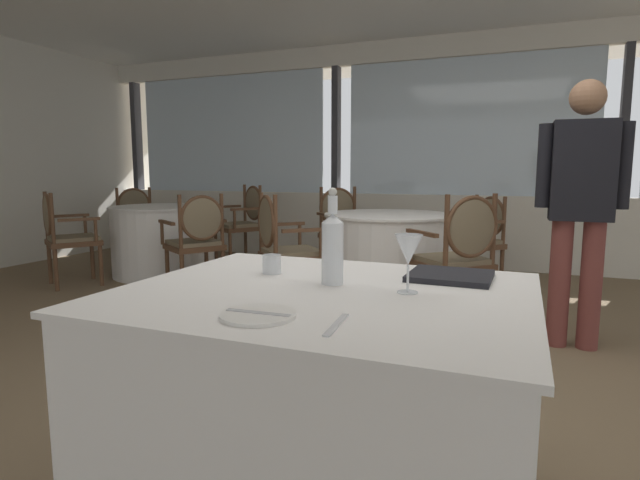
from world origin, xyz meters
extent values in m
plane|color=#756047|center=(0.00, 0.00, 0.00)|extent=(13.16, 13.16, 0.00)
cube|color=silver|center=(0.00, 3.58, 0.42)|extent=(10.12, 0.12, 0.85)
cube|color=silver|center=(0.00, 3.58, 2.54)|extent=(10.12, 0.12, 0.25)
cube|color=silver|center=(-3.17, 3.60, 1.63)|extent=(2.79, 0.02, 1.57)
cube|color=#333338|center=(-4.76, 3.58, 1.63)|extent=(0.08, 0.14, 1.57)
cube|color=silver|center=(0.00, 3.60, 1.63)|extent=(2.79, 0.02, 1.57)
cube|color=#333338|center=(-1.59, 3.58, 1.63)|extent=(0.08, 0.14, 1.57)
cube|color=#333338|center=(1.59, 3.58, 1.63)|extent=(0.08, 0.14, 1.57)
cube|color=white|center=(0.07, -1.08, 0.74)|extent=(1.29, 1.07, 0.02)
cube|color=white|center=(0.07, -1.08, 0.37)|extent=(1.25, 1.04, 0.73)
cylinder|color=white|center=(0.02, -1.43, 0.76)|extent=(0.20, 0.20, 0.01)
cube|color=silver|center=(0.02, -1.43, 0.76)|extent=(0.18, 0.03, 0.00)
cube|color=silver|center=(0.24, -1.43, 0.75)|extent=(0.03, 0.19, 0.00)
cylinder|color=white|center=(0.07, -0.99, 0.86)|extent=(0.07, 0.07, 0.21)
cone|color=white|center=(0.07, -0.99, 0.97)|extent=(0.07, 0.07, 0.03)
cylinder|color=white|center=(0.07, -0.99, 1.02)|extent=(0.03, 0.03, 0.06)
sphere|color=silver|center=(0.07, -0.99, 1.06)|extent=(0.03, 0.03, 0.03)
cylinder|color=white|center=(0.33, -1.03, 0.75)|extent=(0.06, 0.06, 0.00)
cylinder|color=white|center=(0.33, -1.03, 0.80)|extent=(0.01, 0.01, 0.08)
cone|color=white|center=(0.33, -1.03, 0.89)|extent=(0.09, 0.09, 0.10)
cylinder|color=white|center=(-0.20, -0.91, 0.79)|extent=(0.07, 0.07, 0.07)
cube|color=black|center=(0.42, -0.76, 0.76)|extent=(0.29, 0.26, 0.02)
cylinder|color=white|center=(-2.99, 1.90, 0.74)|extent=(1.12, 1.12, 0.02)
cylinder|color=white|center=(-2.99, 1.90, 0.37)|extent=(1.08, 1.08, 0.73)
cube|color=brown|center=(-3.47, 1.15, 0.43)|extent=(0.64, 0.64, 0.05)
cube|color=#75664C|center=(-3.47, 1.15, 0.47)|extent=(0.59, 0.59, 0.04)
cylinder|color=brown|center=(-3.53, 1.43, 0.20)|extent=(0.04, 0.04, 0.40)
cylinder|color=brown|center=(-3.20, 1.21, 0.20)|extent=(0.04, 0.04, 0.40)
cylinder|color=brown|center=(-3.75, 1.09, 0.20)|extent=(0.04, 0.04, 0.40)
cylinder|color=brown|center=(-3.41, 0.87, 0.20)|extent=(0.04, 0.04, 0.40)
cylinder|color=brown|center=(-3.75, 1.09, 0.69)|extent=(0.04, 0.04, 0.47)
cylinder|color=brown|center=(-3.41, 0.87, 0.69)|extent=(0.04, 0.04, 0.47)
ellipsoid|color=#75664C|center=(-3.59, 0.97, 0.72)|extent=(0.36, 0.25, 0.40)
torus|color=brown|center=(-3.59, 0.97, 0.72)|extent=(0.36, 0.25, 0.41)
cube|color=brown|center=(-3.67, 1.30, 0.67)|extent=(0.23, 0.33, 0.03)
cylinder|color=brown|center=(-3.60, 1.42, 0.56)|extent=(0.03, 0.03, 0.22)
cube|color=brown|center=(-3.25, 1.03, 0.67)|extent=(0.23, 0.33, 0.03)
cylinder|color=brown|center=(-3.18, 1.15, 0.56)|extent=(0.03, 0.03, 0.22)
cube|color=brown|center=(-2.23, 1.42, 0.42)|extent=(0.64, 0.64, 0.05)
cube|color=#75664C|center=(-2.23, 1.42, 0.46)|extent=(0.59, 0.59, 0.04)
cylinder|color=brown|center=(-2.51, 1.36, 0.20)|extent=(0.04, 0.04, 0.39)
cylinder|color=brown|center=(-2.29, 1.69, 0.20)|extent=(0.04, 0.04, 0.39)
cylinder|color=brown|center=(-2.17, 1.14, 0.20)|extent=(0.04, 0.04, 0.39)
cylinder|color=brown|center=(-1.96, 1.47, 0.20)|extent=(0.04, 0.04, 0.39)
cylinder|color=brown|center=(-2.17, 1.14, 0.68)|extent=(0.04, 0.04, 0.48)
cylinder|color=brown|center=(-1.96, 1.47, 0.68)|extent=(0.04, 0.04, 0.48)
ellipsoid|color=#75664C|center=(-2.05, 1.30, 0.71)|extent=(0.25, 0.36, 0.41)
torus|color=brown|center=(-2.05, 1.30, 0.71)|extent=(0.25, 0.37, 0.42)
cube|color=brown|center=(-2.39, 1.22, 0.66)|extent=(0.33, 0.23, 0.03)
cylinder|color=brown|center=(-2.50, 1.29, 0.55)|extent=(0.03, 0.03, 0.22)
cube|color=brown|center=(-2.11, 1.64, 0.66)|extent=(0.33, 0.23, 0.03)
cylinder|color=brown|center=(-2.23, 1.71, 0.55)|extent=(0.03, 0.03, 0.22)
cube|color=brown|center=(-2.50, 2.66, 0.45)|extent=(0.64, 0.64, 0.05)
cube|color=#75664C|center=(-2.50, 2.66, 0.50)|extent=(0.59, 0.59, 0.04)
cylinder|color=brown|center=(-2.44, 2.38, 0.21)|extent=(0.04, 0.04, 0.43)
cylinder|color=brown|center=(-2.77, 2.60, 0.21)|extent=(0.04, 0.04, 0.43)
cylinder|color=brown|center=(-2.22, 2.72, 0.21)|extent=(0.04, 0.04, 0.43)
cylinder|color=brown|center=(-2.56, 2.93, 0.21)|extent=(0.04, 0.04, 0.43)
cylinder|color=brown|center=(-2.22, 2.72, 0.72)|extent=(0.04, 0.04, 0.49)
cylinder|color=brown|center=(-2.56, 2.93, 0.72)|extent=(0.04, 0.04, 0.49)
ellipsoid|color=#75664C|center=(-2.38, 2.84, 0.75)|extent=(0.36, 0.25, 0.41)
torus|color=brown|center=(-2.38, 2.84, 0.75)|extent=(0.37, 0.26, 0.42)
cube|color=brown|center=(-2.30, 2.50, 0.70)|extent=(0.23, 0.33, 0.03)
cylinder|color=brown|center=(-2.38, 2.39, 0.59)|extent=(0.03, 0.03, 0.22)
cube|color=brown|center=(-2.72, 2.78, 0.70)|extent=(0.23, 0.33, 0.03)
cylinder|color=brown|center=(-2.80, 2.66, 0.59)|extent=(0.03, 0.03, 0.22)
cube|color=brown|center=(-3.74, 2.39, 0.44)|extent=(0.64, 0.64, 0.05)
cube|color=#75664C|center=(-3.74, 2.39, 0.48)|extent=(0.59, 0.59, 0.04)
cylinder|color=brown|center=(-3.46, 2.45, 0.21)|extent=(0.04, 0.04, 0.41)
cylinder|color=brown|center=(-3.68, 2.11, 0.21)|extent=(0.04, 0.04, 0.41)
cylinder|color=brown|center=(-3.80, 2.67, 0.21)|extent=(0.04, 0.04, 0.41)
cylinder|color=brown|center=(-4.02, 2.33, 0.21)|extent=(0.04, 0.04, 0.41)
cylinder|color=brown|center=(-3.80, 2.67, 0.69)|extent=(0.04, 0.04, 0.46)
cylinder|color=brown|center=(-4.02, 2.33, 0.69)|extent=(0.04, 0.04, 0.46)
ellipsoid|color=#75664C|center=(-3.92, 2.51, 0.72)|extent=(0.25, 0.36, 0.39)
torus|color=brown|center=(-3.92, 2.51, 0.72)|extent=(0.25, 0.36, 0.40)
cube|color=brown|center=(-3.59, 2.59, 0.68)|extent=(0.33, 0.23, 0.03)
cylinder|color=brown|center=(-3.47, 2.51, 0.57)|extent=(0.03, 0.03, 0.22)
cube|color=brown|center=(-3.86, 2.17, 0.68)|extent=(0.33, 0.23, 0.03)
cylinder|color=brown|center=(-3.74, 2.09, 0.57)|extent=(0.03, 0.03, 0.22)
cylinder|color=white|center=(-0.45, 1.85, 0.74)|extent=(1.16, 1.16, 0.02)
cylinder|color=white|center=(-0.45, 1.85, 0.37)|extent=(1.13, 1.13, 0.73)
cube|color=brown|center=(-1.12, 1.22, 0.42)|extent=(0.65, 0.65, 0.05)
cube|color=#75664C|center=(-1.12, 1.22, 0.47)|extent=(0.60, 0.60, 0.04)
cylinder|color=brown|center=(-1.11, 1.50, 0.20)|extent=(0.04, 0.04, 0.40)
cylinder|color=brown|center=(-0.83, 1.21, 0.20)|extent=(0.04, 0.04, 0.40)
cylinder|color=brown|center=(-1.40, 1.22, 0.20)|extent=(0.04, 0.04, 0.40)
cylinder|color=brown|center=(-1.12, 0.93, 0.20)|extent=(0.04, 0.04, 0.40)
cylinder|color=brown|center=(-1.40, 1.22, 0.70)|extent=(0.04, 0.04, 0.50)
cylinder|color=brown|center=(-1.12, 0.93, 0.70)|extent=(0.04, 0.04, 0.50)
ellipsoid|color=#75664C|center=(-1.27, 1.07, 0.73)|extent=(0.31, 0.32, 0.42)
torus|color=brown|center=(-1.27, 1.07, 0.73)|extent=(0.32, 0.33, 0.43)
cube|color=brown|center=(-1.27, 1.41, 0.67)|extent=(0.29, 0.28, 0.03)
cylinder|color=brown|center=(-1.17, 1.51, 0.56)|extent=(0.03, 0.03, 0.22)
cube|color=brown|center=(-0.93, 1.05, 0.67)|extent=(0.29, 0.28, 0.03)
cylinder|color=brown|center=(-0.83, 1.15, 0.56)|extent=(0.03, 0.03, 0.22)
cube|color=brown|center=(0.19, 1.19, 0.45)|extent=(0.65, 0.65, 0.05)
cube|color=#75664C|center=(0.19, 1.19, 0.49)|extent=(0.60, 0.60, 0.04)
cylinder|color=brown|center=(-0.10, 1.19, 0.21)|extent=(0.04, 0.04, 0.42)
cylinder|color=brown|center=(0.19, 1.47, 0.21)|extent=(0.04, 0.04, 0.42)
cylinder|color=brown|center=(0.18, 0.91, 0.21)|extent=(0.04, 0.04, 0.42)
cylinder|color=brown|center=(0.47, 1.18, 0.21)|extent=(0.04, 0.04, 0.42)
cylinder|color=brown|center=(0.18, 0.91, 0.72)|extent=(0.04, 0.04, 0.50)
cylinder|color=brown|center=(0.47, 1.18, 0.72)|extent=(0.04, 0.04, 0.50)
ellipsoid|color=#75664C|center=(0.34, 1.03, 0.75)|extent=(0.32, 0.31, 0.42)
torus|color=brown|center=(0.34, 1.03, 0.75)|extent=(0.34, 0.32, 0.43)
cube|color=brown|center=(-0.01, 1.03, 0.69)|extent=(0.28, 0.29, 0.03)
cylinder|color=brown|center=(-0.10, 1.13, 0.58)|extent=(0.03, 0.03, 0.22)
cube|color=brown|center=(0.35, 1.38, 0.69)|extent=(0.28, 0.29, 0.03)
cylinder|color=brown|center=(0.26, 1.48, 0.58)|extent=(0.03, 0.03, 0.22)
cube|color=brown|center=(0.21, 2.49, 0.42)|extent=(0.65, 0.65, 0.05)
cube|color=#75664C|center=(0.21, 2.49, 0.46)|extent=(0.60, 0.60, 0.04)
cylinder|color=brown|center=(0.21, 2.21, 0.20)|extent=(0.04, 0.04, 0.39)
cylinder|color=brown|center=(-0.07, 2.50, 0.20)|extent=(0.04, 0.04, 0.39)
cylinder|color=brown|center=(0.50, 2.49, 0.20)|extent=(0.04, 0.04, 0.39)
cylinder|color=brown|center=(0.22, 2.77, 0.20)|extent=(0.04, 0.04, 0.39)
cylinder|color=brown|center=(0.50, 2.49, 0.67)|extent=(0.04, 0.04, 0.45)
cylinder|color=brown|center=(0.22, 2.77, 0.67)|extent=(0.04, 0.04, 0.45)
ellipsoid|color=#75664C|center=(0.37, 2.64, 0.69)|extent=(0.31, 0.32, 0.38)
torus|color=brown|center=(0.37, 2.64, 0.69)|extent=(0.29, 0.30, 0.39)
cube|color=brown|center=(0.37, 2.30, 0.66)|extent=(0.29, 0.28, 0.03)
cylinder|color=brown|center=(0.27, 2.20, 0.55)|extent=(0.03, 0.03, 0.22)
cube|color=brown|center=(0.03, 2.66, 0.66)|extent=(0.29, 0.28, 0.03)
cylinder|color=brown|center=(-0.08, 2.56, 0.55)|extent=(0.03, 0.03, 0.22)
cube|color=brown|center=(-1.09, 2.52, 0.43)|extent=(0.65, 0.65, 0.05)
cube|color=#75664C|center=(-1.09, 2.52, 0.48)|extent=(0.60, 0.60, 0.04)
cylinder|color=brown|center=(-0.81, 2.51, 0.20)|extent=(0.04, 0.04, 0.41)
cylinder|color=brown|center=(-1.10, 2.24, 0.20)|extent=(0.04, 0.04, 0.41)
cylinder|color=brown|center=(-1.08, 2.80, 0.20)|extent=(0.04, 0.04, 0.41)
cylinder|color=brown|center=(-1.37, 2.52, 0.20)|extent=(0.04, 0.04, 0.41)
cylinder|color=brown|center=(-1.08, 2.80, 0.71)|extent=(0.04, 0.04, 0.50)
cylinder|color=brown|center=(-1.37, 2.52, 0.71)|extent=(0.04, 0.04, 0.50)
ellipsoid|color=#75664C|center=(-1.24, 2.67, 0.73)|extent=(0.32, 0.31, 0.42)
torus|color=brown|center=(-1.24, 2.67, 0.73)|extent=(0.33, 0.32, 0.43)
cube|color=brown|center=(-0.90, 2.68, 0.68)|extent=(0.28, 0.29, 0.03)
cylinder|color=brown|center=(-0.80, 2.58, 0.57)|extent=(0.03, 0.03, 0.22)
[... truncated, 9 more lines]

